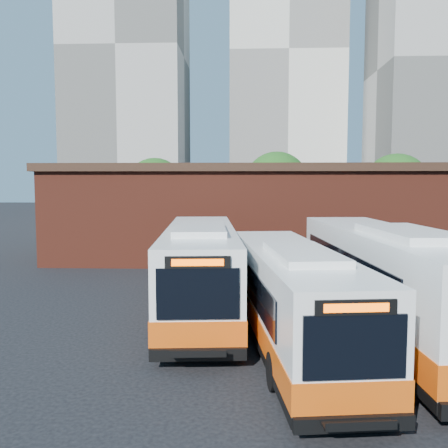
{
  "coord_description": "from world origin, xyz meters",
  "views": [
    {
      "loc": [
        -1.34,
        -14.24,
        5.22
      ],
      "look_at": [
        -2.25,
        7.97,
        3.28
      ],
      "focal_mm": 38.0,
      "sensor_mm": 36.0,
      "label": 1
    }
  ],
  "objects_px": {
    "bus_midwest": "(201,270)",
    "bus_east": "(387,284)",
    "transit_worker": "(345,335)",
    "bus_mideast": "(291,299)"
  },
  "relations": [
    {
      "from": "bus_midwest",
      "to": "bus_east",
      "type": "relative_size",
      "value": 0.95
    },
    {
      "from": "bus_east",
      "to": "transit_worker",
      "type": "distance_m",
      "value": 4.05
    },
    {
      "from": "bus_east",
      "to": "bus_midwest",
      "type": "bearing_deg",
      "value": 153.94
    },
    {
      "from": "bus_midwest",
      "to": "transit_worker",
      "type": "xyz_separation_m",
      "value": [
        4.59,
        -6.04,
        -0.68
      ]
    },
    {
      "from": "transit_worker",
      "to": "bus_east",
      "type": "bearing_deg",
      "value": -43.4
    },
    {
      "from": "bus_midwest",
      "to": "bus_east",
      "type": "distance_m",
      "value": 7.25
    },
    {
      "from": "bus_midwest",
      "to": "transit_worker",
      "type": "bearing_deg",
      "value": -57.31
    },
    {
      "from": "bus_midwest",
      "to": "bus_east",
      "type": "height_order",
      "value": "bus_east"
    },
    {
      "from": "bus_mideast",
      "to": "transit_worker",
      "type": "bearing_deg",
      "value": -62.23
    },
    {
      "from": "transit_worker",
      "to": "bus_mideast",
      "type": "bearing_deg",
      "value": 23.56
    }
  ]
}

